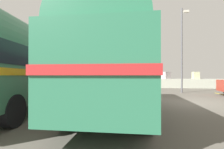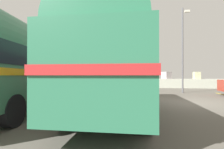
% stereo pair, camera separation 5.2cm
% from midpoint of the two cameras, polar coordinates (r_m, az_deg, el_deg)
% --- Properties ---
extents(ground, '(32.00, 26.00, 0.02)m').
position_cam_midpoint_polar(ground, '(10.39, 25.09, -8.69)').
color(ground, '#57524A').
extents(breakwater, '(31.36, 2.32, 2.48)m').
position_cam_midpoint_polar(breakwater, '(21.85, 15.78, -2.52)').
color(breakwater, '#B1B5A3').
rests_on(breakwater, ground).
extents(vintage_coach, '(2.68, 8.65, 3.70)m').
position_cam_midpoint_polar(vintage_coach, '(7.14, 1.19, 3.89)').
color(vintage_coach, black).
rests_on(vintage_coach, ground).
extents(second_coach, '(3.50, 8.82, 3.70)m').
position_cam_midpoint_polar(second_coach, '(8.43, -27.70, 3.28)').
color(second_coach, black).
rests_on(second_coach, ground).
extents(lamp_post, '(0.83, 0.78, 7.45)m').
position_cam_midpoint_polar(lamp_post, '(16.13, 22.81, 9.03)').
color(lamp_post, '#5B5B60').
rests_on(lamp_post, ground).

